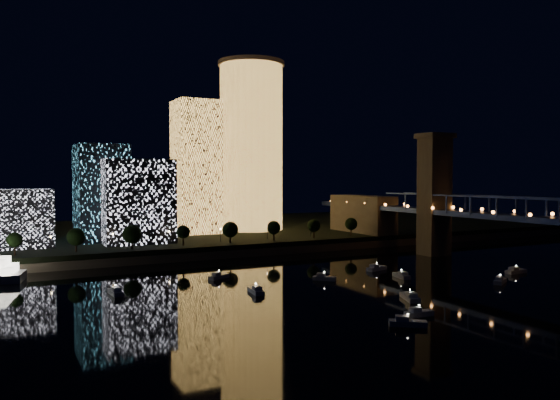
% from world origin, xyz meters
% --- Properties ---
extents(ground, '(520.00, 520.00, 0.00)m').
position_xyz_m(ground, '(0.00, 0.00, 0.00)').
color(ground, black).
rests_on(ground, ground).
extents(far_bank, '(420.00, 160.00, 5.00)m').
position_xyz_m(far_bank, '(0.00, 160.00, 2.50)').
color(far_bank, black).
rests_on(far_bank, ground).
extents(seawall, '(420.00, 6.00, 3.00)m').
position_xyz_m(seawall, '(0.00, 82.00, 1.50)').
color(seawall, '#6B5E4C').
rests_on(seawall, ground).
extents(tower_cylindrical, '(34.00, 34.00, 85.99)m').
position_xyz_m(tower_cylindrical, '(21.47, 136.58, 48.12)').
color(tower_cylindrical, '#EFAC4C').
rests_on(tower_cylindrical, far_bank).
extents(tower_rectangular, '(20.08, 20.08, 63.88)m').
position_xyz_m(tower_rectangular, '(-9.49, 133.25, 36.94)').
color(tower_rectangular, '#EFAC4C').
rests_on(tower_rectangular, far_bank).
extents(midrise_blocks, '(96.80, 44.31, 40.86)m').
position_xyz_m(midrise_blocks, '(-65.25, 117.37, 21.72)').
color(midrise_blocks, silver).
rests_on(midrise_blocks, far_bank).
extents(truss_bridge, '(13.00, 266.00, 50.00)m').
position_xyz_m(truss_bridge, '(65.00, 3.72, 16.25)').
color(truss_bridge, '#18244E').
rests_on(truss_bridge, ground).
extents(motorboats, '(130.79, 76.32, 2.78)m').
position_xyz_m(motorboats, '(-1.68, 8.01, 0.81)').
color(motorboats, silver).
rests_on(motorboats, ground).
extents(esplanade_trees, '(166.02, 6.93, 8.96)m').
position_xyz_m(esplanade_trees, '(-32.97, 88.00, 10.47)').
color(esplanade_trees, black).
rests_on(esplanade_trees, far_bank).
extents(street_lamps, '(132.70, 0.70, 5.65)m').
position_xyz_m(street_lamps, '(-34.00, 94.00, 9.02)').
color(street_lamps, black).
rests_on(street_lamps, far_bank).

